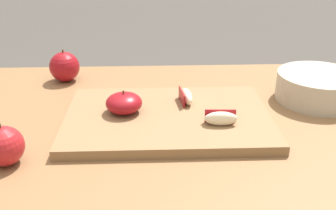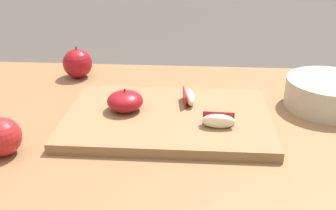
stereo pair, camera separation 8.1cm
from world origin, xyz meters
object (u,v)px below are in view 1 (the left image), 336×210
at_px(apple_wedge_middle, 186,96).
at_px(apple_wedge_back, 221,118).
at_px(whole_apple_red_delicious, 65,67).
at_px(ceramic_fruit_bowl, 319,86).
at_px(whole_apple_crimson, 4,146).
at_px(apple_half_skin_up, 124,103).
at_px(cutting_board, 168,118).

relative_size(apple_wedge_middle, apple_wedge_back, 1.02).
bearing_deg(whole_apple_red_delicious, ceramic_fruit_bowl, -13.62).
distance_m(whole_apple_red_delicious, whole_apple_crimson, 0.40).
bearing_deg(apple_half_skin_up, whole_apple_crimson, -141.44).
distance_m(apple_half_skin_up, apple_wedge_back, 0.20).
height_order(whole_apple_crimson, ceramic_fruit_bowl, whole_apple_crimson).
relative_size(whole_apple_crimson, ceramic_fruit_bowl, 0.40).
xyz_separation_m(apple_half_skin_up, apple_wedge_back, (0.19, -0.06, -0.01)).
distance_m(apple_wedge_middle, whole_apple_crimson, 0.38).
height_order(cutting_board, whole_apple_red_delicious, whole_apple_red_delicious).
height_order(apple_half_skin_up, whole_apple_red_delicious, whole_apple_red_delicious).
bearing_deg(whole_apple_crimson, cutting_board, 26.69).
height_order(apple_half_skin_up, apple_wedge_middle, apple_half_skin_up).
xyz_separation_m(apple_half_skin_up, ceramic_fruit_bowl, (0.44, 0.09, -0.01)).
bearing_deg(whole_apple_crimson, apple_half_skin_up, 38.56).
bearing_deg(cutting_board, apple_wedge_back, -27.84).
distance_m(whole_apple_red_delicious, ceramic_fruit_bowl, 0.63).
bearing_deg(whole_apple_crimson, apple_wedge_back, 13.17).
xyz_separation_m(apple_wedge_middle, ceramic_fruit_bowl, (0.31, 0.05, -0.00)).
relative_size(apple_wedge_middle, whole_apple_crimson, 0.85).
bearing_deg(ceramic_fruit_bowl, apple_half_skin_up, -168.38).
bearing_deg(ceramic_fruit_bowl, cutting_board, -163.75).
distance_m(cutting_board, apple_half_skin_up, 0.10).
xyz_separation_m(cutting_board, whole_apple_crimson, (-0.29, -0.14, 0.02)).
bearing_deg(whole_apple_red_delicious, apple_half_skin_up, -54.89).
xyz_separation_m(cutting_board, whole_apple_red_delicious, (-0.26, 0.25, 0.03)).
bearing_deg(whole_apple_red_delicious, apple_wedge_middle, -32.94).
xyz_separation_m(whole_apple_red_delicious, ceramic_fruit_bowl, (0.61, -0.15, -0.00)).
relative_size(apple_half_skin_up, whole_apple_red_delicious, 0.88).
bearing_deg(whole_apple_crimson, whole_apple_red_delicious, 86.25).
relative_size(cutting_board, whole_apple_crimson, 5.42).
distance_m(whole_apple_crimson, ceramic_fruit_bowl, 0.69).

